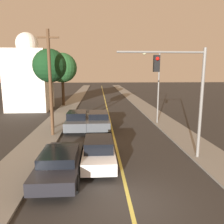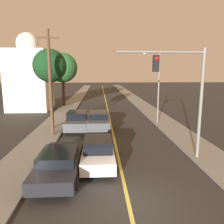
{
  "view_description": "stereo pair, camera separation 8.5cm",
  "coord_description": "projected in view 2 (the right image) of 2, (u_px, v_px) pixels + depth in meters",
  "views": [
    {
      "loc": [
        -1.18,
        -7.72,
        5.09
      ],
      "look_at": [
        0.0,
        11.21,
        1.6
      ],
      "focal_mm": 35.0,
      "sensor_mm": 36.0,
      "label": 1
    },
    {
      "loc": [
        -1.09,
        -7.73,
        5.09
      ],
      "look_at": [
        0.0,
        11.21,
        1.6
      ],
      "focal_mm": 35.0,
      "sensor_mm": 36.0,
      "label": 2
    }
  ],
  "objects": [
    {
      "name": "tree_left_far",
      "position": [
        50.0,
        66.0,
        18.72
      ],
      "size": [
        2.85,
        2.85,
        6.93
      ],
      "color": "#4C3823",
      "rests_on": "ground"
    },
    {
      "name": "car_near_lane_second",
      "position": [
        99.0,
        120.0,
        19.76
      ],
      "size": [
        2.04,
        5.11,
        1.57
      ],
      "color": "#474C51",
      "rests_on": "ground"
    },
    {
      "name": "car_outer_lane_front",
      "position": [
        60.0,
        162.0,
        10.68
      ],
      "size": [
        2.04,
        4.99,
        1.37
      ],
      "color": "black",
      "rests_on": "ground"
    },
    {
      "name": "sidewalk_left",
      "position": [
        77.0,
        97.0,
        43.59
      ],
      "size": [
        2.5,
        80.0,
        0.12
      ],
      "color": "gray",
      "rests_on": "ground"
    },
    {
      "name": "streetlamp_right",
      "position": [
        155.0,
        78.0,
        20.88
      ],
      "size": [
        1.71,
        0.36,
        6.92
      ],
      "color": "slate",
      "rests_on": "ground"
    },
    {
      "name": "car_near_lane_front",
      "position": [
        98.0,
        151.0,
        12.15
      ],
      "size": [
        1.84,
        4.62,
        1.51
      ],
      "color": "white",
      "rests_on": "ground"
    },
    {
      "name": "sidewalk_right",
      "position": [
        132.0,
        97.0,
        44.22
      ],
      "size": [
        2.5,
        80.0,
        0.12
      ],
      "color": "gray",
      "rests_on": "ground"
    },
    {
      "name": "ground_plane",
      "position": [
        128.0,
        203.0,
        8.57
      ],
      "size": [
        200.0,
        200.0,
        0.0
      ],
      "primitive_type": "plane",
      "color": "#2D2B28"
    },
    {
      "name": "traffic_signal_mast",
      "position": [
        183.0,
        85.0,
        12.18
      ],
      "size": [
        4.95,
        0.42,
        6.28
      ],
      "color": "slate",
      "rests_on": "ground"
    },
    {
      "name": "tree_left_near",
      "position": [
        63.0,
        68.0,
        32.06
      ],
      "size": [
        4.31,
        4.31,
        7.74
      ],
      "color": "#3D2B1C",
      "rests_on": "ground"
    },
    {
      "name": "car_outer_lane_second",
      "position": [
        77.0,
        120.0,
        19.47
      ],
      "size": [
        1.96,
        4.83,
        1.66
      ],
      "color": "#474C51",
      "rests_on": "ground"
    },
    {
      "name": "road_surface",
      "position": [
        105.0,
        98.0,
        43.92
      ],
      "size": [
        8.56,
        80.0,
        0.01
      ],
      "color": "#2D2B28",
      "rests_on": "ground"
    },
    {
      "name": "domed_building_left",
      "position": [
        30.0,
        77.0,
        29.18
      ],
      "size": [
        5.24,
        5.24,
        10.13
      ],
      "color": "silver",
      "rests_on": "ground"
    },
    {
      "name": "utility_pole_left",
      "position": [
        50.0,
        82.0,
        16.8
      ],
      "size": [
        1.6,
        0.24,
        8.1
      ],
      "color": "#513823",
      "rests_on": "ground"
    }
  ]
}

